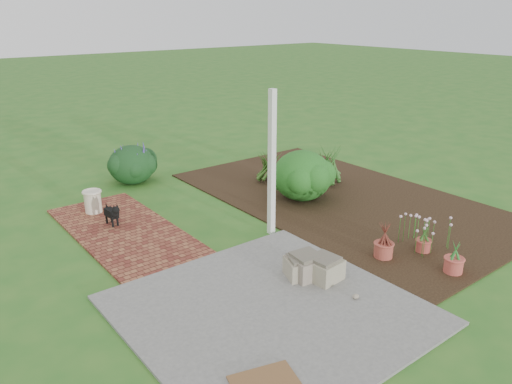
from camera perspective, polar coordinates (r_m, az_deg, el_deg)
ground at (r=8.50m, az=0.60°, el=-5.45°), size 80.00×80.00×0.00m
concrete_patio at (r=6.62m, az=1.59°, el=-13.31°), size 3.50×3.50×0.04m
brick_path at (r=9.10m, az=-14.86°, el=-4.25°), size 1.60×3.50×0.04m
garden_bed at (r=10.43m, az=9.68°, el=-0.73°), size 4.00×7.00×0.03m
veranda_post at (r=8.30m, az=1.82°, el=3.16°), size 0.10×0.10×2.50m
stone_trough_near at (r=7.25m, az=7.74°, el=-8.76°), size 0.49×0.49×0.30m
stone_trough_mid at (r=7.28m, az=5.10°, el=-8.63°), size 0.52×0.52×0.27m
stone_trough_far at (r=7.29m, az=5.75°, el=-8.47°), size 0.50×0.50×0.30m
coir_doormat at (r=5.51m, az=0.97°, el=-20.86°), size 0.78×0.61×0.02m
black_dog at (r=9.22m, az=-16.10°, el=-2.30°), size 0.17×0.47×0.40m
cream_ceramic_urn at (r=9.95m, az=-18.15°, el=-1.05°), size 0.35×0.35×0.42m
evergreen_shrub at (r=10.15m, az=5.30°, el=2.05°), size 1.48×1.48×1.02m
agapanthus_clump_back at (r=11.17m, az=8.22°, el=3.52°), size 1.22×1.22×0.99m
agapanthus_clump_front at (r=11.23m, az=1.46°, el=3.29°), size 1.13×1.13×0.79m
pink_flower_patch at (r=8.60m, az=18.53°, el=-4.00°), size 1.02×1.02×0.56m
terracotta_pot_bronze at (r=8.07m, az=14.36°, el=-6.42°), size 0.33×0.33×0.24m
terracotta_pot_small_left at (r=8.45m, az=18.56°, el=-5.79°), size 0.30×0.30×0.19m
terracotta_pot_small_right at (r=7.94m, az=21.65°, el=-7.76°), size 0.34×0.34×0.23m
purple_flowering_bush at (r=11.52m, az=-14.03°, el=3.17°), size 1.24×1.24×0.88m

